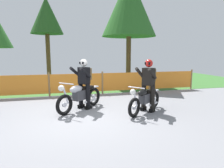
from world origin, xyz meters
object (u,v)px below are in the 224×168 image
motorcycle_lead (80,96)px  motorcycle_trailing (145,99)px  rider_lead (84,81)px  rider_trailing (148,82)px

motorcycle_lead → motorcycle_trailing: motorcycle_lead is taller
motorcycle_trailing → rider_lead: rider_lead is taller
rider_lead → rider_trailing: 2.14m
motorcycle_trailing → rider_trailing: 0.56m
motorcycle_lead → rider_trailing: bearing=120.3°
motorcycle_lead → motorcycle_trailing: 2.13m
motorcycle_trailing → rider_lead: 2.11m
motorcycle_lead → motorcycle_trailing: size_ratio=1.03×
motorcycle_lead → motorcycle_trailing: (1.98, -0.80, -0.04)m
motorcycle_trailing → rider_trailing: size_ratio=0.93×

